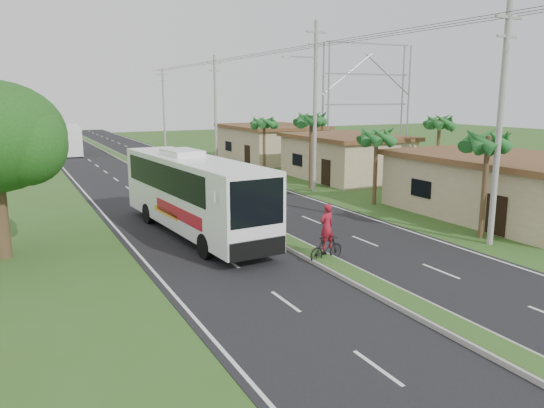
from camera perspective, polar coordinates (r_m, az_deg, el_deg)
name	(u,v)px	position (r m, az deg, el deg)	size (l,w,h in m)	color
ground	(369,286)	(20.05, 10.41, -8.63)	(180.00, 180.00, 0.00)	#33521E
road_asphalt	(195,196)	(37.39, -8.33, 0.88)	(14.00, 160.00, 0.02)	black
median_strip	(195,194)	(37.37, -8.33, 1.02)	(1.20, 160.00, 0.18)	gray
lane_edge_left	(95,205)	(35.90, -18.52, -0.06)	(0.12, 160.00, 0.01)	silver
lane_edge_right	(280,189)	(39.97, 0.81, 1.68)	(0.12, 160.00, 0.01)	silver
shop_near	(504,186)	(33.38, 23.66, 1.83)	(8.60, 12.60, 3.52)	tan
shop_mid	(345,156)	(45.15, 7.91, 5.09)	(7.60, 10.60, 3.67)	tan
shop_far	(271,143)	(57.16, -0.11, 6.61)	(8.60, 11.60, 3.82)	tan
palm_verge_a	(488,141)	(27.32, 22.22, 6.27)	(2.40, 2.40, 5.45)	#473321
palm_verge_b	(377,136)	(34.17, 11.19, 7.15)	(2.40, 2.40, 5.05)	#473321
palm_verge_c	(311,120)	(39.57, 4.25, 9.01)	(2.40, 2.40, 5.85)	#473321
palm_verge_d	(264,122)	(47.75, -0.86, 8.78)	(2.40, 2.40, 5.25)	#473321
palm_behind_shop	(440,122)	(41.72, 17.58, 8.38)	(2.40, 2.40, 5.65)	#473321
utility_pole_a	(500,123)	(26.23, 23.30, 8.05)	(1.60, 0.28, 11.00)	gray
utility_pole_b	(315,104)	(38.51, 4.62, 10.63)	(3.20, 0.28, 12.00)	gray
utility_pole_c	(215,107)	(56.58, -6.11, 10.29)	(1.60, 0.28, 11.00)	gray
utility_pole_d	(164,107)	(75.62, -11.57, 10.24)	(1.60, 0.28, 10.50)	gray
billboard_lattice	(367,96)	(56.04, 10.20, 11.34)	(10.18, 1.18, 12.07)	gray
coach_bus_main	(193,189)	(26.65, -8.54, 1.57)	(3.71, 13.07, 4.17)	white
coach_bus_far	(69,138)	(68.98, -21.00, 6.66)	(3.33, 11.54, 3.32)	white
motorcyclist	(327,240)	(22.40, 5.88, -3.87)	(1.82, 0.79, 2.47)	black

